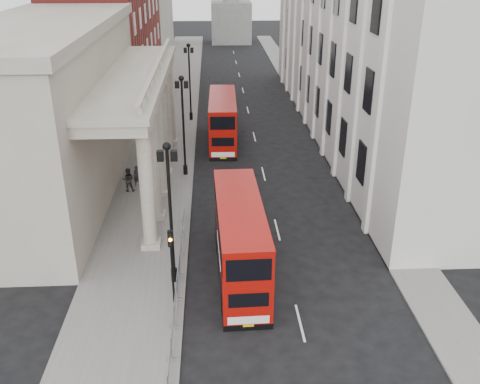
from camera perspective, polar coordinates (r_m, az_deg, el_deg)
The scene contains 17 objects.
ground at distance 27.93m, azimuth -6.20°, elevation -14.09°, with size 260.00×260.00×0.00m, color black.
sidewalk_west at distance 54.86m, azimuth -7.92°, elevation 5.77°, with size 6.00×140.00×0.12m, color slate.
sidewalk_east at distance 55.90m, azimuth 9.27°, elevation 6.04°, with size 3.00×140.00×0.12m, color slate.
kerb at distance 54.68m, azimuth -4.83°, elevation 5.87°, with size 0.20×140.00×0.14m, color slate.
portico_building at distance 43.21m, azimuth -19.61°, elevation 7.76°, with size 9.00×28.00×12.00m, color gray.
brick_building at distance 71.22m, azimuth -13.69°, elevation 18.61°, with size 9.00×32.00×22.00m, color maroon.
east_building at distance 55.93m, azimuth 12.38°, elevation 18.88°, with size 8.00×55.00×25.00m, color beige.
lamp_post_south at distance 28.77m, azimuth -7.47°, elevation -1.38°, with size 1.05×0.44×8.32m.
lamp_post_mid at distance 43.72m, azimuth -6.09°, elevation 7.73°, with size 1.05×0.44×8.32m.
lamp_post_north at distance 59.22m, azimuth -5.40°, elevation 12.14°, with size 1.05×0.44×8.32m.
traffic_light at distance 27.84m, azimuth -7.34°, elevation -6.53°, with size 0.28×0.33×4.30m.
crowd_barriers at distance 29.34m, azimuth -6.75°, elevation -10.37°, with size 0.50×18.75×1.10m.
bus_near at distance 30.51m, azimuth -0.01°, elevation -4.97°, with size 2.81×10.52×4.51m.
bus_far at distance 52.41m, azimuth -1.86°, elevation 7.77°, with size 2.76×10.57×4.54m.
pedestrian_a at distance 43.31m, azimuth -10.94°, elevation 1.68°, with size 0.60×0.39×1.65m, color black.
pedestrian_b at distance 42.41m, azimuth -11.84°, elevation 1.29°, with size 0.93×0.72×1.91m, color #282320.
pedestrian_c at distance 44.36m, azimuth -9.25°, elevation 2.37°, with size 0.81×0.53×1.66m, color black.
Camera 1 is at (1.76, -21.87, 17.28)m, focal length 40.00 mm.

